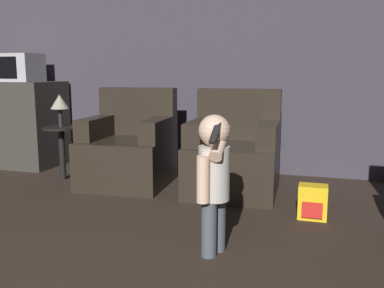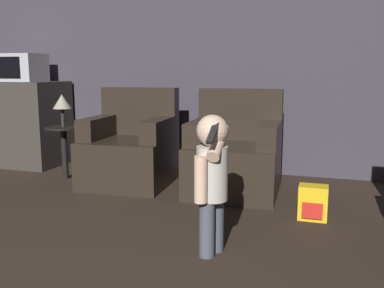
{
  "view_description": "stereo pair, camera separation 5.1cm",
  "coord_description": "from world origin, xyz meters",
  "px_view_note": "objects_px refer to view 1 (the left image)",
  "views": [
    {
      "loc": [
        1.02,
        -0.01,
        1.07
      ],
      "look_at": [
        0.12,
        2.99,
        0.54
      ],
      "focal_mm": 40.0,
      "sensor_mm": 36.0,
      "label": 1
    },
    {
      "loc": [
        1.07,
        0.01,
        1.07
      ],
      "look_at": [
        0.12,
        2.99,
        0.54
      ],
      "focal_mm": 40.0,
      "sensor_mm": 36.0,
      "label": 2
    }
  ],
  "objects_px": {
    "microwave": "(17,68)",
    "lamp": "(60,102)",
    "person_toddler": "(214,173)",
    "toy_backpack": "(313,202)",
    "armchair_left": "(129,150)",
    "armchair_right": "(234,156)"
  },
  "relations": [
    {
      "from": "person_toddler",
      "to": "microwave",
      "type": "bearing_deg",
      "value": -104.94
    },
    {
      "from": "toy_backpack",
      "to": "lamp",
      "type": "bearing_deg",
      "value": 168.48
    },
    {
      "from": "armchair_right",
      "to": "person_toddler",
      "type": "height_order",
      "value": "armchair_right"
    },
    {
      "from": "microwave",
      "to": "lamp",
      "type": "bearing_deg",
      "value": -29.08
    },
    {
      "from": "armchair_right",
      "to": "microwave",
      "type": "bearing_deg",
      "value": 168.66
    },
    {
      "from": "toy_backpack",
      "to": "lamp",
      "type": "relative_size",
      "value": 0.79
    },
    {
      "from": "armchair_left",
      "to": "person_toddler",
      "type": "height_order",
      "value": "armchair_left"
    },
    {
      "from": "person_toddler",
      "to": "microwave",
      "type": "height_order",
      "value": "microwave"
    },
    {
      "from": "person_toddler",
      "to": "toy_backpack",
      "type": "relative_size",
      "value": 3.28
    },
    {
      "from": "lamp",
      "to": "microwave",
      "type": "bearing_deg",
      "value": 150.92
    },
    {
      "from": "armchair_left",
      "to": "lamp",
      "type": "relative_size",
      "value": 2.85
    },
    {
      "from": "person_toddler",
      "to": "armchair_right",
      "type": "bearing_deg",
      "value": -155.61
    },
    {
      "from": "armchair_left",
      "to": "toy_backpack",
      "type": "distance_m",
      "value": 1.82
    },
    {
      "from": "armchair_right",
      "to": "lamp",
      "type": "xyz_separation_m",
      "value": [
        -1.73,
        -0.05,
        0.44
      ]
    },
    {
      "from": "toy_backpack",
      "to": "microwave",
      "type": "bearing_deg",
      "value": 163.59
    },
    {
      "from": "armchair_right",
      "to": "microwave",
      "type": "relative_size",
      "value": 1.84
    },
    {
      "from": "toy_backpack",
      "to": "armchair_right",
      "type": "bearing_deg",
      "value": 142.07
    },
    {
      "from": "person_toddler",
      "to": "lamp",
      "type": "height_order",
      "value": "lamp"
    },
    {
      "from": "person_toddler",
      "to": "microwave",
      "type": "relative_size",
      "value": 1.68
    },
    {
      "from": "armchair_right",
      "to": "armchair_left",
      "type": "bearing_deg",
      "value": 177.9
    },
    {
      "from": "person_toddler",
      "to": "microwave",
      "type": "xyz_separation_m",
      "value": [
        -2.72,
        1.77,
        0.62
      ]
    },
    {
      "from": "armchair_left",
      "to": "toy_backpack",
      "type": "xyz_separation_m",
      "value": [
        1.72,
        -0.55,
        -0.2
      ]
    }
  ]
}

